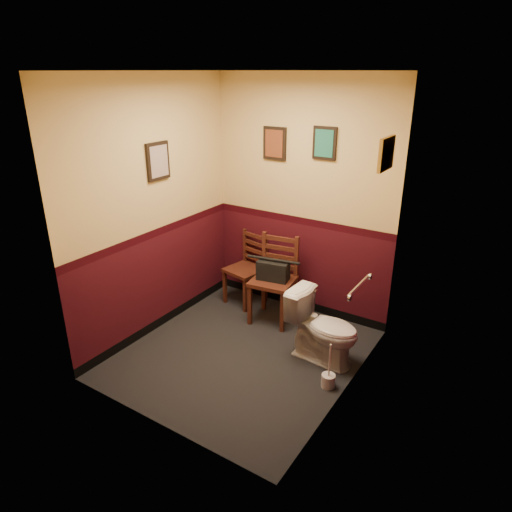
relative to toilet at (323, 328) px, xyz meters
The scene contains 17 objects.
floor 0.88m from the toilet, 153.78° to the right, with size 2.20×2.40×0.00m, color black.
ceiling 2.48m from the toilet, 153.78° to the right, with size 2.20×2.40×0.00m, color silver.
wall_back 1.49m from the toilet, 130.42° to the left, with size 2.20×2.70×0.00m, color #3B0C15.
wall_front 1.98m from the toilet, 114.85° to the right, with size 2.20×2.70×0.00m, color #3B0C15.
wall_left 2.10m from the toilet, 168.98° to the right, with size 2.40×2.70×0.00m, color #3B0C15.
wall_right 1.12m from the toilet, 43.02° to the right, with size 2.40×2.70×0.00m, color #3B0C15.
grab_bar 0.70m from the toilet, 16.66° to the right, with size 0.05×0.56×0.06m.
framed_print_back_a 2.09m from the toilet, 142.37° to the left, with size 0.28×0.04×0.36m.
framed_print_back_b 1.90m from the toilet, 119.67° to the left, with size 0.26×0.04×0.34m.
framed_print_left 2.35m from the toilet, behind, with size 0.04×0.30×0.38m.
framed_print_right 1.75m from the toilet, 34.32° to the left, with size 0.04×0.34×0.28m.
toilet is the anchor object (origin of this frame).
toilet_brush 0.52m from the toilet, 57.38° to the right, with size 0.13×0.13×0.45m.
chair_left 1.47m from the toilet, 154.41° to the left, with size 0.48×0.48×0.88m.
chair_right 0.95m from the toilet, 151.31° to the left, with size 0.52×0.52×0.99m.
handbag 0.96m from the toilet, 153.54° to the left, with size 0.38×0.24×0.26m.
tp_stack 0.76m from the toilet, 127.90° to the left, with size 0.24×0.14×0.41m.
Camera 1 is at (2.25, -3.26, 2.71)m, focal length 32.00 mm.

